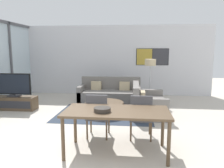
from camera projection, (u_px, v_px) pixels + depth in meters
wall_back at (113, 60)px, 8.89m from camera, size 7.97×0.09×2.80m
area_rug at (105, 114)px, 6.27m from camera, size 2.68×1.95×0.01m
tv_console at (15, 103)px, 6.72m from camera, size 1.33×0.45×0.40m
television at (13, 85)px, 6.64m from camera, size 1.10×0.20×0.72m
sofa_main at (110, 94)px, 7.63m from camera, size 2.11×0.91×0.87m
sofa_side at (146, 105)px, 6.19m from camera, size 0.91×1.45×0.87m
coffee_table at (104, 105)px, 6.23m from camera, size 1.10×1.10×0.34m
dining_table at (117, 115)px, 3.78m from camera, size 1.81×0.86×0.78m
dining_chair_left at (98, 114)px, 4.48m from camera, size 0.46×0.46×0.93m
dining_chair_centre at (141, 115)px, 4.40m from camera, size 0.46×0.46×0.93m
fruit_bowl at (102, 109)px, 3.67m from camera, size 0.29×0.29×0.07m
floor_lamp at (150, 65)px, 7.44m from camera, size 0.38×0.38×1.51m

